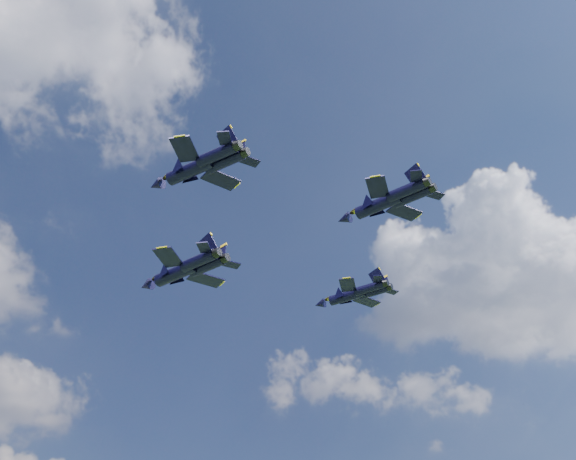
# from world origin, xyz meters

# --- Properties ---
(jet_lead) EXTENTS (12.37, 17.14, 4.07)m
(jet_lead) POSITION_xyz_m (-15.74, 22.58, 56.57)
(jet_lead) COLOR black
(jet_left) EXTENTS (10.78, 14.71, 3.53)m
(jet_left) POSITION_xyz_m (-23.59, 0.63, 57.22)
(jet_left) COLOR black
(jet_right) EXTENTS (9.95, 13.56, 3.26)m
(jet_right) POSITION_xyz_m (9.81, 16.25, 57.08)
(jet_right) COLOR black
(jet_slot) EXTENTS (10.26, 14.26, 3.38)m
(jet_slot) POSITION_xyz_m (-1.41, -6.38, 56.08)
(jet_slot) COLOR black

